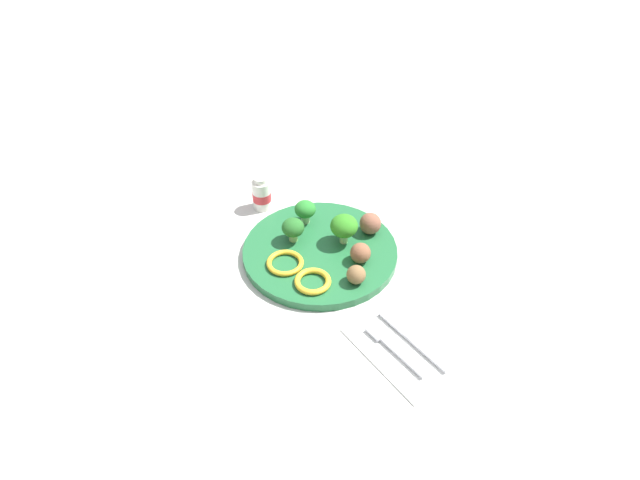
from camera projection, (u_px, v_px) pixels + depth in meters
The scene contains 14 objects.
ground_plane at pixel (320, 255), 1.02m from camera, with size 4.00×4.00×0.00m, color beige.
plate at pixel (320, 252), 1.02m from camera, with size 0.28×0.28×0.02m, color #236638.
broccoli_floret_front_left at pixel (344, 226), 1.00m from camera, with size 0.05×0.05×0.06m.
broccoli_floret_back_left at pixel (305, 210), 1.05m from camera, with size 0.04×0.04×0.05m.
broccoli_floret_far_rim at pixel (293, 228), 1.01m from camera, with size 0.04×0.04×0.05m.
meatball_front_right at pixel (358, 274), 0.94m from camera, with size 0.03×0.03×0.03m, color brown.
meatball_back_right at pixel (360, 253), 0.98m from camera, with size 0.04×0.04×0.04m, color brown.
meatball_front_left at pixel (370, 223), 1.04m from camera, with size 0.04×0.04×0.04m, color brown.
pepper_ring_front_right at pixel (286, 264), 0.97m from camera, with size 0.07×0.07×0.01m, color yellow.
pepper_ring_mid_right at pixel (313, 281), 0.94m from camera, with size 0.06×0.06×0.01m, color yellow.
napkin at pixel (405, 347), 0.86m from camera, with size 0.17×0.12×0.01m, color white.
fork at pixel (393, 347), 0.85m from camera, with size 0.12×0.02×0.01m.
knife at pixel (411, 336), 0.87m from camera, with size 0.15×0.02×0.01m.
yogurt_bottle at pixel (262, 194), 1.11m from camera, with size 0.04×0.04×0.07m.
Camera 1 is at (-0.62, 0.44, 0.68)m, focal length 31.50 mm.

